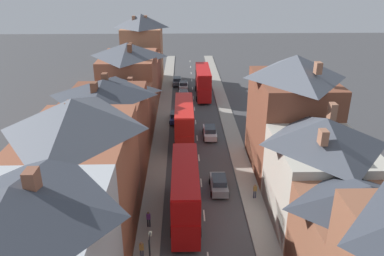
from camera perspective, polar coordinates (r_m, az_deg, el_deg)
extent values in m
cube|color=gray|center=(54.50, -4.66, -0.65)|extent=(2.20, 104.00, 0.14)
cube|color=gray|center=(54.86, 6.03, -0.54)|extent=(2.20, 104.00, 0.14)
cube|color=silver|center=(37.04, 1.87, -13.15)|extent=(0.14, 1.80, 0.01)
cube|color=silver|center=(42.03, 1.41, -8.33)|extent=(0.14, 1.80, 0.01)
cube|color=silver|center=(47.26, 1.06, -4.55)|extent=(0.14, 1.80, 0.01)
cube|color=silver|center=(52.65, 0.78, -1.54)|extent=(0.14, 1.80, 0.01)
cube|color=silver|center=(58.16, 0.56, 0.91)|extent=(0.14, 1.80, 0.01)
cube|color=silver|center=(63.75, 0.37, 2.94)|extent=(0.14, 1.80, 0.01)
cube|color=silver|center=(69.42, 0.22, 4.63)|extent=(0.14, 1.80, 0.01)
cube|color=silver|center=(75.14, 0.08, 6.07)|extent=(0.14, 1.80, 0.01)
cube|color=silver|center=(80.89, -0.03, 7.30)|extent=(0.14, 1.80, 0.01)
cube|color=silver|center=(86.69, -0.13, 8.37)|extent=(0.14, 1.80, 0.01)
cube|color=silver|center=(92.50, -0.22, 9.31)|extent=(0.14, 1.80, 0.01)
cube|color=silver|center=(98.34, -0.30, 10.13)|extent=(0.14, 1.80, 0.01)
pyramid|color=#383D47|center=(20.26, -25.72, -10.22)|extent=(8.00, 10.85, 1.80)
cube|color=brown|center=(20.00, -23.15, -7.76)|extent=(0.60, 0.90, 1.44)
cube|color=#935138|center=(32.28, -16.27, -8.87)|extent=(8.00, 11.39, 10.60)
cube|color=#1E5133|center=(33.59, -8.83, -14.38)|extent=(0.12, 10.48, 3.20)
pyramid|color=#565B66|center=(29.48, -17.66, 2.02)|extent=(8.00, 11.39, 2.47)
cube|color=#99664C|center=(29.43, -18.01, 2.96)|extent=(0.60, 0.90, 0.98)
cube|color=brown|center=(41.92, -12.70, -1.45)|extent=(8.00, 10.58, 9.81)
cube|color=olive|center=(42.79, -7.12, -5.45)|extent=(0.12, 9.73, 3.20)
pyramid|color=#383D47|center=(39.96, -13.41, 6.06)|extent=(8.00, 10.58, 1.65)
cube|color=brown|center=(40.63, -13.15, 7.28)|extent=(0.60, 0.90, 1.25)
cube|color=brown|center=(38.05, -14.68, 5.96)|extent=(0.60, 0.90, 1.10)
cube|color=#935138|center=(50.81, -10.72, 1.62)|extent=(8.00, 7.99, 7.37)
cube|color=maroon|center=(51.11, -6.19, -0.50)|extent=(0.12, 7.35, 3.20)
pyramid|color=#474C56|center=(49.38, -11.11, 6.50)|extent=(8.00, 7.99, 1.66)
cube|color=brown|center=(48.69, -12.05, 6.85)|extent=(0.60, 0.90, 1.07)
cube|color=brown|center=(48.47, -9.40, 6.98)|extent=(0.60, 0.90, 1.08)
cube|color=#935138|center=(59.53, -9.43, 6.19)|extent=(8.00, 11.52, 9.94)
cube|color=black|center=(60.16, -5.50, 3.20)|extent=(0.12, 10.60, 3.20)
pyramid|color=#474C56|center=(58.13, -9.81, 11.79)|extent=(8.00, 11.52, 1.91)
cube|color=brown|center=(55.45, -9.49, 11.89)|extent=(0.60, 0.90, 1.17)
cube|color=brown|center=(70.90, -8.18, 7.86)|extent=(8.00, 11.55, 7.29)
cube|color=black|center=(71.10, -4.91, 6.34)|extent=(0.12, 10.63, 3.20)
pyramid|color=#474C56|center=(69.87, -8.39, 11.46)|extent=(8.00, 11.55, 1.81)
cube|color=brown|center=(73.30, -9.31, 12.32)|extent=(0.60, 0.90, 0.97)
cube|color=brown|center=(67.14, -9.41, 11.45)|extent=(0.60, 0.90, 1.19)
cube|color=#B2704C|center=(79.91, -7.50, 11.00)|extent=(8.00, 7.98, 11.09)
cube|color=#1E5133|center=(80.50, -4.54, 8.33)|extent=(0.12, 7.35, 3.20)
pyramid|color=#565B66|center=(78.80, -7.77, 15.91)|extent=(8.00, 7.98, 2.68)
cube|color=#99664C|center=(78.50, -7.09, 16.30)|extent=(0.60, 0.90, 1.05)
cube|color=#99664C|center=(78.51, -8.88, 16.18)|extent=(0.60, 0.90, 0.98)
cube|color=brown|center=(30.04, 23.79, -16.74)|extent=(8.00, 7.16, 7.18)
pyramid|color=#383D47|center=(27.57, 25.27, -9.51)|extent=(8.00, 7.16, 1.72)
cube|color=#BCB7A8|center=(36.08, 18.60, -8.05)|extent=(8.00, 9.53, 7.94)
cube|color=maroon|center=(36.22, 12.13, -11.58)|extent=(0.12, 8.77, 3.20)
pyramid|color=#474C56|center=(33.82, 19.69, -0.50)|extent=(8.00, 9.53, 2.40)
cube|color=#99664C|center=(31.07, 19.36, -1.32)|extent=(0.60, 0.90, 1.20)
cube|color=#99664C|center=(36.50, 20.59, 2.39)|extent=(0.60, 0.90, 1.55)
cube|color=brown|center=(44.09, 14.63, 0.48)|extent=(8.00, 10.91, 11.07)
cube|color=maroon|center=(44.80, 9.27, -4.21)|extent=(0.12, 10.04, 3.20)
pyramid|color=#565B66|center=(42.06, 15.55, 9.04)|extent=(8.00, 10.91, 2.48)
cube|color=#99664C|center=(42.21, 15.65, 9.72)|extent=(0.60, 0.90, 0.91)
cube|color=#99664C|center=(39.46, 18.66, 8.67)|extent=(0.60, 0.90, 1.15)
cube|color=#B70F0F|center=(35.97, -1.01, -11.17)|extent=(2.44, 10.80, 2.50)
cube|color=#B70F0F|center=(34.68, -1.04, -7.88)|extent=(2.44, 10.58, 2.30)
cube|color=#B70F0F|center=(34.08, -1.05, -6.15)|extent=(2.39, 10.37, 0.10)
cube|color=#28333D|center=(40.41, -1.08, -6.67)|extent=(2.20, 0.10, 1.20)
cube|color=#28333D|center=(39.33, -1.11, -3.76)|extent=(2.20, 0.10, 1.10)
cube|color=#28333D|center=(35.85, -2.95, -10.85)|extent=(0.06, 9.18, 0.90)
cube|color=#28333D|center=(34.65, -3.03, -7.76)|extent=(0.06, 9.18, 0.90)
cube|color=yellow|center=(38.98, -1.12, -2.71)|extent=(1.34, 0.08, 0.32)
cylinder|color=black|center=(39.42, -2.84, -9.83)|extent=(0.30, 1.00, 1.00)
cylinder|color=black|center=(39.42, 0.75, -9.80)|extent=(0.30, 1.00, 1.00)
cylinder|color=black|center=(34.28, -3.07, -15.56)|extent=(0.30, 1.00, 1.00)
cylinder|color=black|center=(34.29, 1.17, -15.51)|extent=(0.30, 1.00, 1.00)
cube|color=red|center=(51.32, -1.19, -0.20)|extent=(2.44, 10.80, 2.50)
cube|color=red|center=(50.43, -1.21, 2.31)|extent=(2.44, 10.58, 2.30)
cube|color=red|center=(50.02, -1.22, 3.59)|extent=(2.39, 10.37, 0.10)
cube|color=#28333D|center=(56.21, -1.22, 2.13)|extent=(2.20, 0.10, 1.20)
cube|color=#28333D|center=(55.43, -1.24, 4.35)|extent=(2.20, 0.10, 1.10)
cube|color=#28333D|center=(51.23, -2.52, 0.04)|extent=(0.06, 9.18, 0.90)
cube|color=#28333D|center=(50.40, -2.57, 2.40)|extent=(0.06, 9.18, 0.90)
cube|color=yellow|center=(55.18, -1.25, 5.14)|extent=(1.34, 0.08, 0.32)
cylinder|color=black|center=(54.86, -2.48, 0.06)|extent=(0.30, 1.00, 1.00)
cylinder|color=black|center=(54.87, 0.07, 0.08)|extent=(0.30, 1.00, 1.00)
cylinder|color=black|center=(49.10, -2.58, -2.81)|extent=(0.30, 1.00, 1.00)
cylinder|color=black|center=(49.11, 0.27, -2.78)|extent=(0.30, 1.00, 1.00)
cube|color=red|center=(69.87, 1.68, 6.16)|extent=(2.44, 10.80, 2.50)
cube|color=red|center=(69.21, 1.70, 8.06)|extent=(2.44, 10.58, 2.30)
cube|color=red|center=(68.91, 1.71, 9.02)|extent=(2.39, 10.37, 0.10)
cube|color=#28333D|center=(74.94, 1.47, 7.49)|extent=(2.20, 0.10, 1.20)
cube|color=#28333D|center=(74.36, 1.48, 9.19)|extent=(2.20, 0.10, 1.10)
cube|color=#28333D|center=(69.74, 0.70, 6.35)|extent=(0.06, 9.18, 0.90)
cube|color=#28333D|center=(69.13, 0.71, 8.14)|extent=(0.06, 9.18, 0.90)
cube|color=yellow|center=(74.18, 1.49, 9.79)|extent=(1.34, 0.08, 0.32)
cylinder|color=black|center=(73.35, 0.57, 6.05)|extent=(0.30, 1.00, 1.00)
cylinder|color=black|center=(73.47, 2.49, 6.06)|extent=(0.30, 1.00, 1.00)
cylinder|color=black|center=(67.33, 0.76, 4.48)|extent=(0.30, 1.00, 1.00)
cylinder|color=black|center=(67.47, 2.84, 4.50)|extent=(0.30, 1.00, 1.00)
cube|color=#4C515B|center=(77.33, -2.28, 7.06)|extent=(1.70, 4.15, 0.72)
cube|color=#28333D|center=(76.95, -2.29, 7.49)|extent=(1.46, 2.07, 0.60)
cylinder|color=black|center=(78.68, -2.89, 7.05)|extent=(0.20, 0.62, 0.62)
cylinder|color=black|center=(78.66, -1.64, 7.07)|extent=(0.20, 0.62, 0.62)
cylinder|color=black|center=(76.21, -2.93, 6.52)|extent=(0.20, 0.62, 0.62)
cylinder|color=black|center=(76.19, -1.64, 6.54)|extent=(0.20, 0.62, 0.62)
cube|color=silver|center=(74.13, -1.30, 6.38)|extent=(1.70, 3.83, 0.75)
cube|color=#28333D|center=(73.76, -1.30, 6.83)|extent=(1.46, 1.91, 0.60)
cylinder|color=black|center=(75.38, -1.95, 6.35)|extent=(0.20, 0.62, 0.62)
cylinder|color=black|center=(75.38, -0.65, 6.37)|extent=(0.20, 0.62, 0.62)
cylinder|color=black|center=(73.11, -1.96, 5.82)|extent=(0.20, 0.62, 0.62)
cylinder|color=black|center=(73.11, -0.62, 5.84)|extent=(0.20, 0.62, 0.62)
cube|color=silver|center=(52.73, 2.73, -0.70)|extent=(1.70, 4.56, 0.77)
cube|color=#28333D|center=(52.25, 2.76, -0.12)|extent=(1.46, 2.28, 0.60)
cylinder|color=black|center=(54.12, 1.72, -0.48)|extent=(0.20, 0.62, 0.62)
cylinder|color=black|center=(54.24, 3.51, -0.47)|extent=(0.20, 0.62, 0.62)
cylinder|color=black|center=(51.54, 1.89, -1.73)|extent=(0.20, 0.62, 0.62)
cylinder|color=black|center=(51.67, 3.77, -1.71)|extent=(0.20, 0.62, 0.62)
cube|color=gray|center=(40.45, 4.10, -8.60)|extent=(1.70, 4.16, 0.78)
cube|color=#28333D|center=(39.92, 4.16, -7.91)|extent=(1.46, 2.08, 0.60)
cylinder|color=black|center=(41.68, 2.75, -8.15)|extent=(0.20, 0.62, 0.62)
cylinder|color=black|center=(41.84, 5.10, -8.10)|extent=(0.20, 0.62, 0.62)
cylinder|color=black|center=(39.50, 3.01, -10.08)|extent=(0.20, 0.62, 0.62)
cylinder|color=black|center=(39.66, 5.50, -10.02)|extent=(0.20, 0.62, 0.62)
cube|color=navy|center=(58.31, -2.50, 1.63)|extent=(1.70, 4.45, 0.67)
cube|color=#28333D|center=(57.87, -2.52, 2.14)|extent=(1.46, 2.22, 0.60)
cylinder|color=black|center=(59.74, -3.29, 1.80)|extent=(0.20, 0.62, 0.62)
cylinder|color=black|center=(59.71, -1.66, 1.82)|extent=(0.20, 0.62, 0.62)
cylinder|color=black|center=(57.18, -3.37, 0.81)|extent=(0.20, 0.62, 0.62)
cylinder|color=black|center=(57.14, -1.67, 0.82)|extent=(0.20, 0.62, 0.62)
cube|color=#B7BABF|center=(68.43, -1.28, 4.96)|extent=(1.70, 4.20, 0.76)
cube|color=#28333D|center=(68.03, -1.28, 5.45)|extent=(1.46, 2.10, 0.60)
cylinder|color=black|center=(69.79, -1.98, 4.98)|extent=(0.20, 0.62, 0.62)
cylinder|color=black|center=(69.80, -0.58, 5.00)|extent=(0.20, 0.62, 0.62)
cylinder|color=black|center=(67.32, -1.99, 4.30)|extent=(0.20, 0.62, 0.62)
cylinder|color=black|center=(67.32, -0.54, 4.31)|extent=(0.20, 0.62, 0.62)
cylinder|color=#3D4256|center=(32.32, -7.81, -18.45)|extent=(0.14, 0.14, 0.84)
cylinder|color=#3D4256|center=(32.30, -7.48, -18.46)|extent=(0.14, 0.14, 0.84)
cube|color=#A87A38|center=(31.86, -7.71, -17.52)|extent=(0.36, 0.22, 0.54)
sphere|color=#9E7051|center=(31.61, -7.75, -16.98)|extent=(0.22, 0.22, 0.22)
cylinder|color=#23232D|center=(35.40, -6.76, -14.15)|extent=(0.14, 0.14, 0.84)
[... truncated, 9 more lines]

